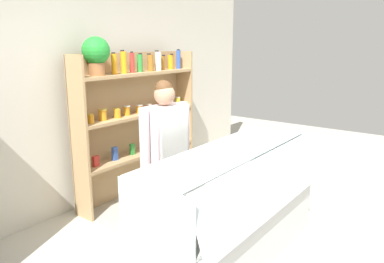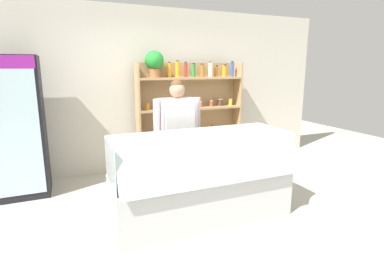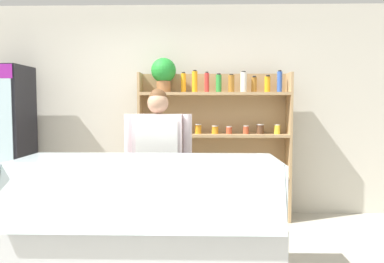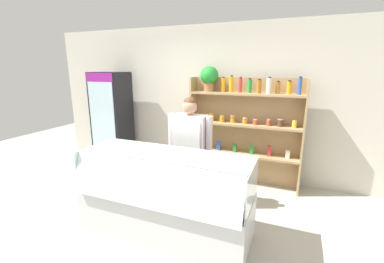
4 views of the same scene
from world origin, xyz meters
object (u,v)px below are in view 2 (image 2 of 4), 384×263
object	(u,v)px
shelving_unit	(185,104)
deli_display_case	(201,192)
drinks_fridge	(19,128)
shop_clerk	(178,128)

from	to	relation	value
shelving_unit	deli_display_case	world-z (taller)	shelving_unit
drinks_fridge	deli_display_case	distance (m)	2.57
shelving_unit	deli_display_case	xyz separation A→B (m)	(-0.49, -1.75, -0.82)
drinks_fridge	deli_display_case	xyz separation A→B (m)	(1.97, -1.53, -0.63)
shelving_unit	deli_display_case	distance (m)	1.99
deli_display_case	shop_clerk	bearing A→B (deg)	89.95
shop_clerk	drinks_fridge	bearing A→B (deg)	158.73
shelving_unit	shop_clerk	distance (m)	1.12
shelving_unit	shop_clerk	size ratio (longest dim) A/B	1.26
drinks_fridge	shelving_unit	world-z (taller)	shelving_unit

